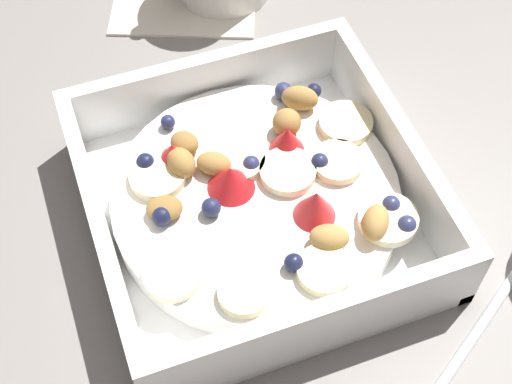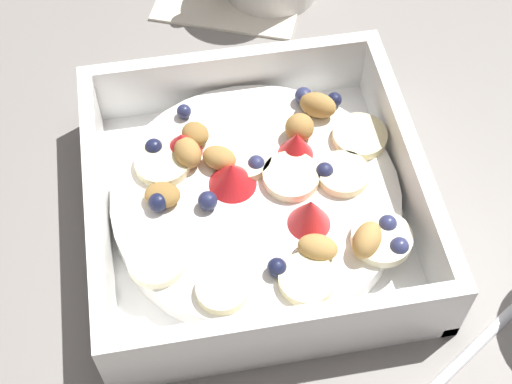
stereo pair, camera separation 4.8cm
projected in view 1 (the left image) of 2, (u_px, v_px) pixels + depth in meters
name	position (u px, v px, depth m)	size (l,w,h in m)	color
ground_plane	(263.00, 191.00, 0.52)	(2.40, 2.40, 0.00)	gray
fruit_bowl	(257.00, 200.00, 0.49)	(0.21, 0.21, 0.06)	white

